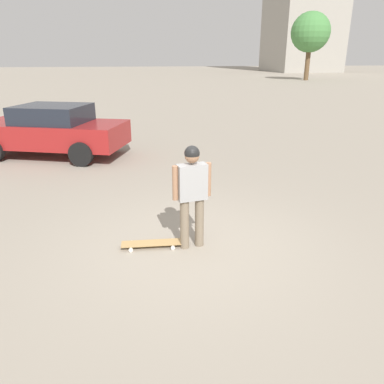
# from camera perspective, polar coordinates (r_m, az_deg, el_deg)

# --- Properties ---
(ground_plane) EXTENTS (220.00, 220.00, 0.00)m
(ground_plane) POSITION_cam_1_polar(r_m,az_deg,el_deg) (6.10, 0.00, -8.23)
(ground_plane) COLOR gray
(person) EXTENTS (0.61, 0.27, 1.65)m
(person) POSITION_cam_1_polar(r_m,az_deg,el_deg) (5.71, 0.00, 0.48)
(person) COLOR #7A6B56
(person) RESTS_ON ground_plane
(skateboard) EXTENTS (0.98, 0.33, 0.08)m
(skateboard) POSITION_cam_1_polar(r_m,az_deg,el_deg) (6.08, -6.14, -7.78)
(skateboard) COLOR tan
(skateboard) RESTS_ON ground_plane
(car_parked_near) EXTENTS (4.75, 3.24, 1.53)m
(car_parked_near) POSITION_cam_1_polar(r_m,az_deg,el_deg) (12.15, -20.59, 8.85)
(car_parked_near) COLOR maroon
(car_parked_near) RESTS_ON ground_plane
(tree_distant) EXTENTS (4.72, 4.72, 7.99)m
(tree_distant) POSITION_cam_1_polar(r_m,az_deg,el_deg) (51.51, 17.61, 22.17)
(tree_distant) COLOR brown
(tree_distant) RESTS_ON ground_plane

